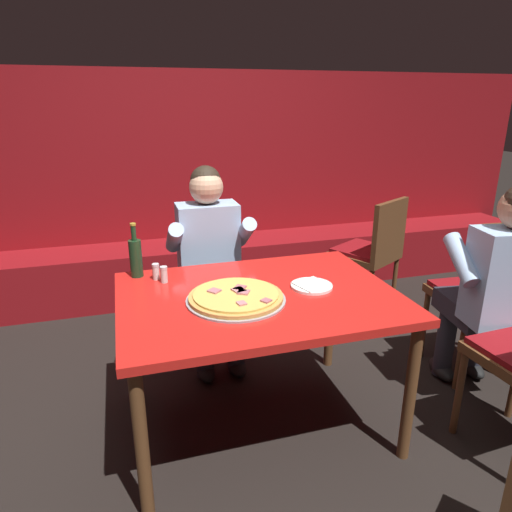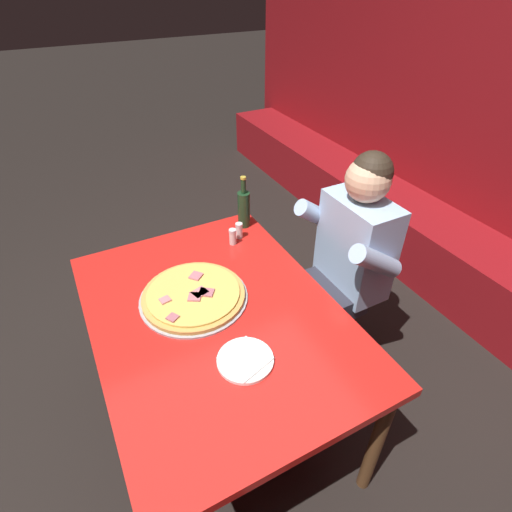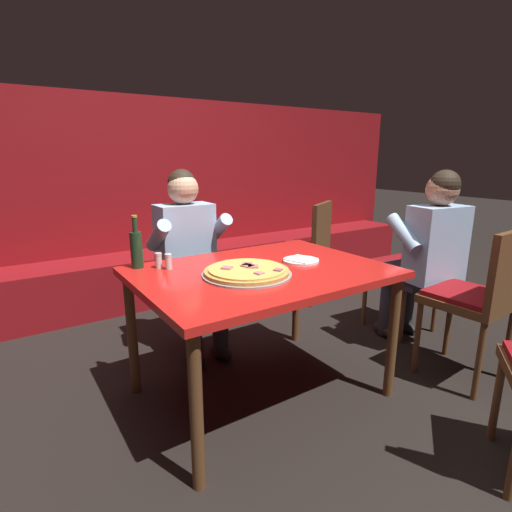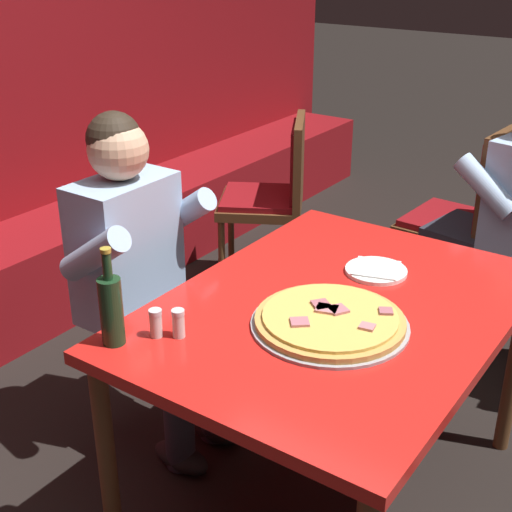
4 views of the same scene
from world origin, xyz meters
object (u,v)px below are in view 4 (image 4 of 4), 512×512
(dining_chair_far_left, at_px, (275,190))
(diner_standing_companion, at_px, (505,208))
(beer_bottle, at_px, (111,308))
(dining_chair_side_aisle, at_px, (471,213))
(shaker_red_pepper_flakes, at_px, (179,325))
(shaker_parmesan, at_px, (156,324))
(diner_seated_blue_shirt, at_px, (145,273))
(pizza, at_px, (330,321))
(main_dining_table, at_px, (335,326))
(plate_white_paper, at_px, (376,270))

(dining_chair_far_left, bearing_deg, diner_standing_companion, -88.63)
(beer_bottle, bearing_deg, dining_chair_side_aisle, -10.01)
(shaker_red_pepper_flakes, relative_size, dining_chair_side_aisle, 0.08)
(beer_bottle, bearing_deg, shaker_parmesan, -38.79)
(diner_standing_companion, bearing_deg, diner_seated_blue_shirt, 148.48)
(pizza, xyz_separation_m, beer_bottle, (-0.43, 0.46, 0.09))
(main_dining_table, height_order, diner_seated_blue_shirt, diner_seated_blue_shirt)
(shaker_red_pepper_flakes, bearing_deg, beer_bottle, 135.20)
(dining_chair_far_left, height_order, diner_standing_companion, diner_standing_companion)
(shaker_red_pepper_flakes, bearing_deg, pizza, -47.62)
(plate_white_paper, bearing_deg, dining_chair_side_aisle, 2.82)
(diner_standing_companion, bearing_deg, dining_chair_far_left, 91.37)
(main_dining_table, bearing_deg, pizza, -158.90)
(diner_seated_blue_shirt, relative_size, diner_standing_companion, 1.00)
(beer_bottle, xyz_separation_m, diner_seated_blue_shirt, (0.46, 0.32, -0.17))
(pizza, relative_size, dining_chair_side_aisle, 0.46)
(diner_seated_blue_shirt, relative_size, dining_chair_side_aisle, 1.24)
(plate_white_paper, relative_size, dining_chair_far_left, 0.22)
(beer_bottle, relative_size, dining_chair_far_left, 0.31)
(shaker_red_pepper_flakes, xyz_separation_m, dining_chair_side_aisle, (1.85, -0.22, -0.20))
(pizza, distance_m, shaker_parmesan, 0.51)
(pizza, distance_m, beer_bottle, 0.63)
(beer_bottle, xyz_separation_m, diner_standing_companion, (1.85, -0.54, -0.17))
(pizza, height_order, beer_bottle, beer_bottle)
(main_dining_table, bearing_deg, diner_seated_blue_shirt, 97.15)
(pizza, distance_m, dining_chair_side_aisle, 1.57)
(diner_seated_blue_shirt, distance_m, dining_chair_side_aisle, 1.66)
(main_dining_table, distance_m, beer_bottle, 0.71)
(shaker_red_pepper_flakes, bearing_deg, dining_chair_side_aisle, -6.80)
(plate_white_paper, height_order, shaker_parmesan, shaker_parmesan)
(shaker_red_pepper_flakes, height_order, diner_standing_companion, diner_standing_companion)
(pizza, relative_size, diner_seated_blue_shirt, 0.37)
(diner_seated_blue_shirt, height_order, dining_chair_far_left, diner_seated_blue_shirt)
(diner_seated_blue_shirt, height_order, diner_standing_companion, same)
(plate_white_paper, height_order, dining_chair_far_left, dining_chair_far_left)
(shaker_parmesan, height_order, shaker_red_pepper_flakes, same)
(shaker_red_pepper_flakes, bearing_deg, plate_white_paper, -21.59)
(main_dining_table, distance_m, dining_chair_far_left, 1.66)
(dining_chair_far_left, bearing_deg, beer_bottle, -160.15)
(main_dining_table, height_order, shaker_parmesan, shaker_parmesan)
(shaker_parmesan, xyz_separation_m, shaker_red_pepper_flakes, (0.04, -0.05, 0.00))
(shaker_parmesan, bearing_deg, beer_bottle, 141.21)
(diner_seated_blue_shirt, distance_m, dining_chair_far_left, 1.41)
(main_dining_table, bearing_deg, plate_white_paper, 0.13)
(dining_chair_side_aisle, bearing_deg, dining_chair_far_left, 98.94)
(plate_white_paper, distance_m, dining_chair_side_aisle, 1.16)
(beer_bottle, relative_size, diner_standing_companion, 0.23)
(dining_chair_far_left, distance_m, dining_chair_side_aisle, 1.02)
(beer_bottle, height_order, shaker_red_pepper_flakes, beer_bottle)
(diner_seated_blue_shirt, xyz_separation_m, dining_chair_side_aisle, (1.52, -0.67, -0.11))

